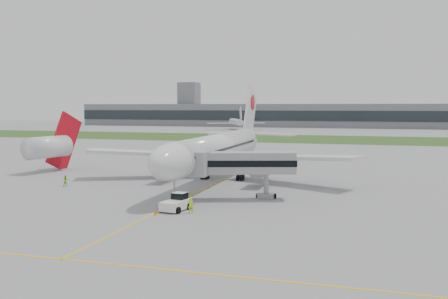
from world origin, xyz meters
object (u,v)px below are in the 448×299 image
(jet_bridge, at_px, (239,163))
(neighbor_aircraft, at_px, (50,146))
(airliner, at_px, (219,148))
(pushback_tug, at_px, (176,203))
(ground_crew_near, at_px, (191,205))

(jet_bridge, bearing_deg, neighbor_aircraft, 140.11)
(airliner, xyz_separation_m, pushback_tug, (1.85, -23.78, -4.70))
(airliner, xyz_separation_m, neighbor_aircraft, (-35.43, 3.19, -0.75))
(jet_bridge, height_order, ground_crew_near, jet_bridge)
(pushback_tug, xyz_separation_m, ground_crew_near, (2.25, -1.02, 0.00))
(jet_bridge, bearing_deg, pushback_tug, -138.49)
(pushback_tug, xyz_separation_m, neighbor_aircraft, (-37.28, 26.96, 3.95))
(jet_bridge, height_order, neighbor_aircraft, neighbor_aircraft)
(airliner, height_order, jet_bridge, airliner)
(airliner, height_order, neighbor_aircraft, airliner)
(jet_bridge, relative_size, ground_crew_near, 7.31)
(airliner, bearing_deg, neighbor_aircraft, 174.86)
(pushback_tug, bearing_deg, airliner, 103.03)
(pushback_tug, distance_m, neighbor_aircraft, 46.18)
(neighbor_aircraft, bearing_deg, ground_crew_near, -23.53)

